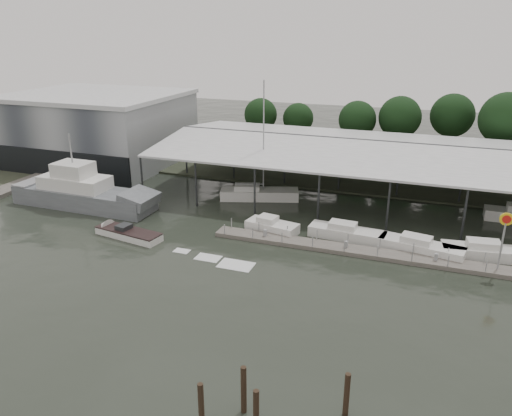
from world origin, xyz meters
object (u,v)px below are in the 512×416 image
(white_sailboat, at_px, (258,194))
(speedboat_underway, at_px, (124,232))
(grey_trawler, at_px, (84,194))
(shell_fuel_sign, at_px, (504,231))

(white_sailboat, distance_m, speedboat_underway, 17.79)
(grey_trawler, distance_m, white_sailboat, 20.46)
(white_sailboat, relative_size, speedboat_underway, 0.77)
(shell_fuel_sign, height_order, white_sailboat, white_sailboat)
(shell_fuel_sign, xyz_separation_m, speedboat_underway, (-34.70, -4.04, -3.53))
(shell_fuel_sign, bearing_deg, white_sailboat, 156.21)
(shell_fuel_sign, relative_size, white_sailboat, 0.38)
(white_sailboat, xyz_separation_m, speedboat_underway, (-8.85, -15.43, -0.27))
(grey_trawler, bearing_deg, shell_fuel_sign, -1.79)
(grey_trawler, xyz_separation_m, speedboat_underway, (9.27, -5.98, -1.19))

